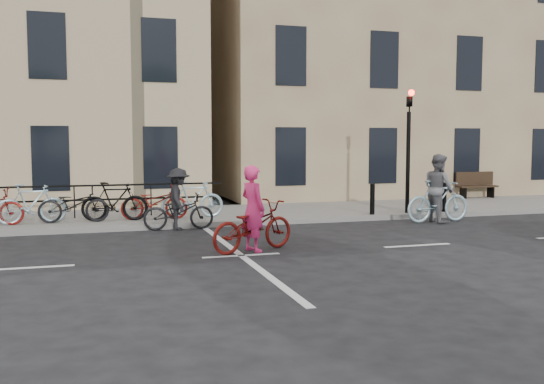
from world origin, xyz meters
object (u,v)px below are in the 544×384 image
object	(u,v)px
traffic_light	(409,135)
cyclist_pink	(253,222)
cyclist_grey	(438,195)
bench	(476,184)
cyclist_dark	(178,206)

from	to	relation	value
traffic_light	cyclist_pink	size ratio (longest dim) A/B	1.82
cyclist_grey	traffic_light	bearing A→B (deg)	12.75
bench	cyclist_pink	xyz separation A→B (m)	(-10.65, -7.32, -0.05)
cyclist_dark	cyclist_grey	bearing A→B (deg)	-92.80
bench	cyclist_grey	bearing A→B (deg)	-134.60
cyclist_pink	cyclist_dark	world-z (taller)	cyclist_pink
traffic_light	cyclist_grey	distance (m)	2.06
cyclist_dark	traffic_light	bearing A→B (deg)	-83.54
traffic_light	cyclist_dark	bearing A→B (deg)	-176.35
cyclist_dark	cyclist_pink	bearing A→B (deg)	-160.44
traffic_light	cyclist_grey	bearing A→B (deg)	-74.40
cyclist_pink	cyclist_dark	size ratio (longest dim) A/B	1.17
bench	cyclist_pink	bearing A→B (deg)	-145.47
bench	cyclist_dark	distance (m)	12.31
cyclist_grey	bench	bearing A→B (deg)	-47.44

